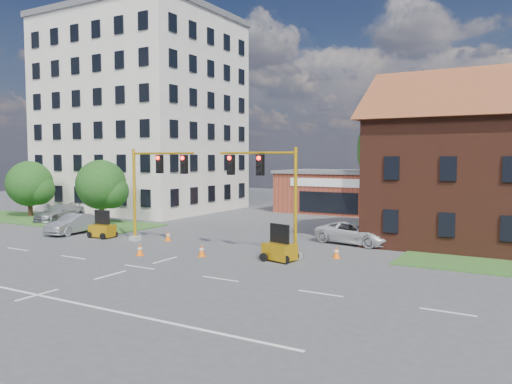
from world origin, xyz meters
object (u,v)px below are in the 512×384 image
signal_mast_east (269,188)px  trailer_west (102,229)px  trailer_east (280,250)px  signal_mast_west (153,184)px  pickup_white (356,233)px

signal_mast_east → trailer_west: size_ratio=3.35×
trailer_west → trailer_east: trailer_east is taller
signal_mast_west → trailer_east: (9.89, -1.01, -3.32)m
signal_mast_west → signal_mast_east: size_ratio=1.00×
signal_mast_west → trailer_west: size_ratio=3.35×
signal_mast_east → pickup_white: signal_mast_east is taller
trailer_east → pickup_white: bearing=89.8°
signal_mast_west → signal_mast_east: 8.71m
signal_mast_east → trailer_east: size_ratio=3.21×
pickup_white → trailer_west: bearing=122.1°
trailer_east → signal_mast_east: bearing=153.9°
signal_mast_west → pickup_white: signal_mast_west is taller
signal_mast_west → pickup_white: (11.77, 6.18, -3.19)m
signal_mast_west → trailer_west: 5.62m
signal_mast_west → signal_mast_east: (8.71, 0.00, 0.00)m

